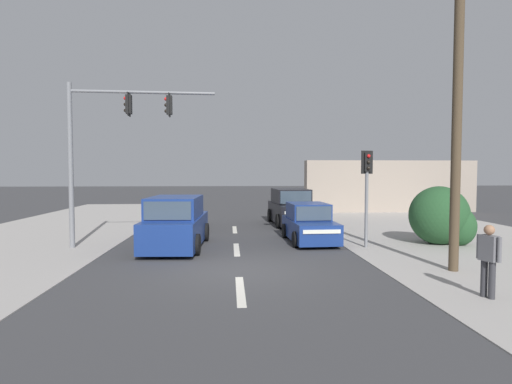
{
  "coord_description": "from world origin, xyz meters",
  "views": [
    {
      "loc": [
        -0.25,
        -11.22,
        2.77
      ],
      "look_at": [
        0.77,
        4.0,
        2.02
      ],
      "focal_mm": 28.0,
      "sensor_mm": 36.0,
      "label": 1
    }
  ],
  "objects_px": {
    "utility_pole_foreground_right": "(454,62)",
    "pedestrian_at_kerb": "(489,257)",
    "pedestal_signal_right_kerb": "(367,182)",
    "hatchback_receding_far": "(185,214)",
    "suv_kerbside_parked": "(176,224)",
    "traffic_signal_mast": "(107,135)",
    "hatchback_oncoming_near": "(309,224)",
    "suv_crossing_left": "(291,208)"
  },
  "relations": [
    {
      "from": "traffic_signal_mast",
      "to": "pedestrian_at_kerb",
      "type": "relative_size",
      "value": 3.68
    },
    {
      "from": "suv_crossing_left",
      "to": "hatchback_receding_far",
      "type": "height_order",
      "value": "suv_crossing_left"
    },
    {
      "from": "suv_kerbside_parked",
      "to": "pedestrian_at_kerb",
      "type": "height_order",
      "value": "suv_kerbside_parked"
    },
    {
      "from": "hatchback_receding_far",
      "to": "pedestrian_at_kerb",
      "type": "relative_size",
      "value": 2.26
    },
    {
      "from": "utility_pole_foreground_right",
      "to": "hatchback_oncoming_near",
      "type": "distance_m",
      "value": 7.74
    },
    {
      "from": "suv_crossing_left",
      "to": "hatchback_oncoming_near",
      "type": "bearing_deg",
      "value": -91.0
    },
    {
      "from": "traffic_signal_mast",
      "to": "pedestal_signal_right_kerb",
      "type": "relative_size",
      "value": 1.69
    },
    {
      "from": "utility_pole_foreground_right",
      "to": "hatchback_oncoming_near",
      "type": "xyz_separation_m",
      "value": [
        -2.94,
        5.05,
        -5.07
      ]
    },
    {
      "from": "utility_pole_foreground_right",
      "to": "traffic_signal_mast",
      "type": "relative_size",
      "value": 1.8
    },
    {
      "from": "traffic_signal_mast",
      "to": "suv_kerbside_parked",
      "type": "bearing_deg",
      "value": -5.28
    },
    {
      "from": "suv_kerbside_parked",
      "to": "pedestrian_at_kerb",
      "type": "distance_m",
      "value": 9.96
    },
    {
      "from": "suv_crossing_left",
      "to": "suv_kerbside_parked",
      "type": "distance_m",
      "value": 8.21
    },
    {
      "from": "pedestal_signal_right_kerb",
      "to": "pedestrian_at_kerb",
      "type": "xyz_separation_m",
      "value": [
        0.64,
        -5.95,
        -1.49
      ]
    },
    {
      "from": "utility_pole_foreground_right",
      "to": "hatchback_receding_far",
      "type": "distance_m",
      "value": 13.29
    },
    {
      "from": "utility_pole_foreground_right",
      "to": "hatchback_oncoming_near",
      "type": "relative_size",
      "value": 2.92
    },
    {
      "from": "suv_kerbside_parked",
      "to": "pedestrian_at_kerb",
      "type": "bearing_deg",
      "value": -40.28
    },
    {
      "from": "pedestrian_at_kerb",
      "to": "suv_kerbside_parked",
      "type": "bearing_deg",
      "value": 139.72
    },
    {
      "from": "suv_crossing_left",
      "to": "hatchback_oncoming_near",
      "type": "relative_size",
      "value": 1.25
    },
    {
      "from": "pedestal_signal_right_kerb",
      "to": "pedestrian_at_kerb",
      "type": "relative_size",
      "value": 2.18
    },
    {
      "from": "traffic_signal_mast",
      "to": "suv_kerbside_parked",
      "type": "xyz_separation_m",
      "value": [
        2.48,
        -0.23,
        -3.26
      ]
    },
    {
      "from": "hatchback_receding_far",
      "to": "traffic_signal_mast",
      "type": "bearing_deg",
      "value": -115.36
    },
    {
      "from": "utility_pole_foreground_right",
      "to": "pedestrian_at_kerb",
      "type": "relative_size",
      "value": 6.63
    },
    {
      "from": "hatchback_oncoming_near",
      "to": "hatchback_receding_far",
      "type": "distance_m",
      "value": 6.69
    },
    {
      "from": "utility_pole_foreground_right",
      "to": "traffic_signal_mast",
      "type": "height_order",
      "value": "utility_pole_foreground_right"
    },
    {
      "from": "hatchback_oncoming_near",
      "to": "hatchback_receding_far",
      "type": "relative_size",
      "value": 1.0
    },
    {
      "from": "pedestal_signal_right_kerb",
      "to": "pedestrian_at_kerb",
      "type": "distance_m",
      "value": 6.17
    },
    {
      "from": "hatchback_oncoming_near",
      "to": "suv_kerbside_parked",
      "type": "bearing_deg",
      "value": -168.99
    },
    {
      "from": "utility_pole_foreground_right",
      "to": "hatchback_receding_far",
      "type": "height_order",
      "value": "utility_pole_foreground_right"
    },
    {
      "from": "hatchback_receding_far",
      "to": "pedestal_signal_right_kerb",
      "type": "bearing_deg",
      "value": -37.55
    },
    {
      "from": "suv_crossing_left",
      "to": "hatchback_receding_far",
      "type": "bearing_deg",
      "value": -166.48
    },
    {
      "from": "suv_kerbside_parked",
      "to": "pedestrian_at_kerb",
      "type": "relative_size",
      "value": 2.83
    },
    {
      "from": "suv_crossing_left",
      "to": "pedestrian_at_kerb",
      "type": "xyz_separation_m",
      "value": [
        2.37,
        -12.77,
        0.04
      ]
    },
    {
      "from": "utility_pole_foreground_right",
      "to": "traffic_signal_mast",
      "type": "distance_m",
      "value": 11.51
    },
    {
      "from": "hatchback_oncoming_near",
      "to": "pedestrian_at_kerb",
      "type": "relative_size",
      "value": 2.27
    },
    {
      "from": "utility_pole_foreground_right",
      "to": "suv_crossing_left",
      "type": "xyz_separation_m",
      "value": [
        -2.85,
        10.38,
        -4.89
      ]
    },
    {
      "from": "suv_crossing_left",
      "to": "pedestrian_at_kerb",
      "type": "bearing_deg",
      "value": -79.5
    },
    {
      "from": "suv_crossing_left",
      "to": "pedestrian_at_kerb",
      "type": "distance_m",
      "value": 12.99
    },
    {
      "from": "traffic_signal_mast",
      "to": "suv_crossing_left",
      "type": "distance_m",
      "value": 10.36
    },
    {
      "from": "utility_pole_foreground_right",
      "to": "hatchback_oncoming_near",
      "type": "bearing_deg",
      "value": 120.21
    },
    {
      "from": "suv_kerbside_parked",
      "to": "hatchback_receding_far",
      "type": "relative_size",
      "value": 1.25
    },
    {
      "from": "utility_pole_foreground_right",
      "to": "pedestrian_at_kerb",
      "type": "distance_m",
      "value": 5.42
    },
    {
      "from": "pedestal_signal_right_kerb",
      "to": "traffic_signal_mast",
      "type": "bearing_deg",
      "value": 175.67
    }
  ]
}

